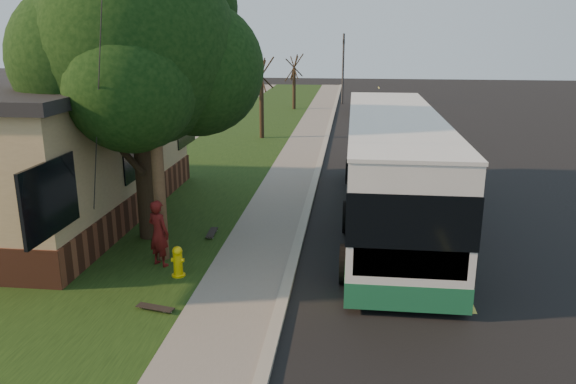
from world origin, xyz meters
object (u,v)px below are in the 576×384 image
(dumpster, at_px, (30,181))
(distant_car, at_px, (366,104))
(fire_hydrant, at_px, (178,262))
(skateboard_main, at_px, (212,233))
(utility_pole, at_px, (151,76))
(transit_bus, at_px, (392,166))
(skateboarder, at_px, (159,233))
(leafy_tree, at_px, (140,50))
(bare_tree_near, at_px, (261,99))
(skateboard_spare, at_px, (155,308))
(traffic_signal, at_px, (343,64))
(bare_tree_far, at_px, (294,83))

(dumpster, xyz_separation_m, distant_car, (11.81, 22.92, -0.04))
(fire_hydrant, distance_m, dumpster, 8.84)
(skateboard_main, xyz_separation_m, dumpster, (-7.00, 2.69, 0.59))
(utility_pole, relative_size, skateboard_main, 10.63)
(transit_bus, relative_size, skateboarder, 7.34)
(leafy_tree, bearing_deg, fire_hydrant, -59.33)
(utility_pole, xyz_separation_m, bare_tree_near, (-0.19, 17.01, -2.48))
(transit_bus, relative_size, skateboard_spare, 14.50)
(leafy_tree, xyz_separation_m, skateboarder, (0.94, -2.07, -4.26))
(traffic_signal, bearing_deg, dumpster, -109.34)
(transit_bus, distance_m, skateboard_main, 5.66)
(transit_bus, bearing_deg, dumpster, 176.08)
(skateboard_spare, distance_m, dumpster, 10.03)
(leafy_tree, distance_m, traffic_signal, 31.76)
(transit_bus, height_order, skateboard_spare, transit_bus)
(traffic_signal, relative_size, skateboarder, 3.30)
(fire_hydrant, relative_size, utility_pole, 0.08)
(utility_pole, xyz_separation_m, distant_car, (5.62, 27.44, -3.95))
(traffic_signal, height_order, dumpster, traffic_signal)
(skateboarder, height_order, skateboard_spare, skateboarder)
(transit_bus, bearing_deg, leafy_tree, -163.22)
(skateboard_main, height_order, dumpster, dumpster)
(bare_tree_near, distance_m, dumpster, 13.93)
(transit_bus, bearing_deg, bare_tree_far, 102.44)
(skateboard_main, height_order, distant_car, distant_car)
(transit_bus, height_order, distant_car, transit_bus)
(utility_pole, height_order, bare_tree_near, utility_pole)
(leafy_tree, distance_m, bare_tree_near, 15.66)
(bare_tree_near, height_order, distant_car, bare_tree_near)
(bare_tree_near, height_order, dumpster, bare_tree_near)
(fire_hydrant, height_order, skateboard_main, fire_hydrant)
(utility_pole, height_order, leafy_tree, utility_pole)
(bare_tree_far, xyz_separation_m, skateboarder, (-0.24, -29.42, -1.10))
(distant_car, bearing_deg, bare_tree_near, -117.45)
(fire_hydrant, xyz_separation_m, leafy_tree, (-1.57, 2.65, 4.73))
(bare_tree_far, height_order, skateboarder, bare_tree_far)
(utility_pole, distance_m, distant_car, 28.28)
(leafy_tree, height_order, skateboard_spare, leafy_tree)
(leafy_tree, distance_m, distant_car, 26.96)
(skateboard_main, xyz_separation_m, skateboard_spare, (-0.07, -4.54, -0.00))
(transit_bus, distance_m, dumpster, 12.16)
(skateboard_main, bearing_deg, bare_tree_near, 93.77)
(skateboard_spare, bearing_deg, skateboard_main, 89.17)
(fire_hydrant, height_order, traffic_signal, traffic_signal)
(bare_tree_near, bearing_deg, fire_hydrant, -87.14)
(utility_pole, relative_size, skateboarder, 5.45)
(utility_pole, distance_m, leafy_tree, 1.94)
(dumpster, bearing_deg, traffic_signal, 70.66)
(fire_hydrant, bearing_deg, utility_pole, 125.38)
(leafy_tree, relative_size, skateboard_spare, 9.25)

